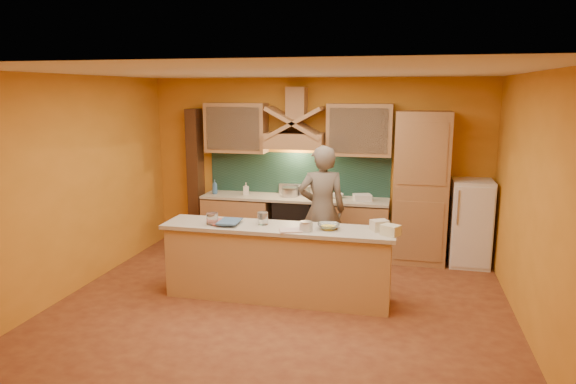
% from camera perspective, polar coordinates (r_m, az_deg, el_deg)
% --- Properties ---
extents(floor, '(5.50, 5.00, 0.01)m').
position_cam_1_polar(floor, '(6.39, -0.94, -12.77)').
color(floor, '#94552D').
rests_on(floor, ground).
extents(ceiling, '(5.50, 5.00, 0.01)m').
position_cam_1_polar(ceiling, '(5.84, -1.02, 13.20)').
color(ceiling, white).
rests_on(ceiling, wall_back).
extents(wall_back, '(5.50, 0.02, 2.80)m').
position_cam_1_polar(wall_back, '(8.37, 3.17, 2.98)').
color(wall_back, orange).
rests_on(wall_back, floor).
extents(wall_front, '(5.50, 0.02, 2.80)m').
position_cam_1_polar(wall_front, '(3.67, -10.56, -8.07)').
color(wall_front, orange).
rests_on(wall_front, floor).
extents(wall_left, '(0.02, 5.00, 2.80)m').
position_cam_1_polar(wall_left, '(7.13, -22.95, 0.65)').
color(wall_left, orange).
rests_on(wall_left, floor).
extents(wall_right, '(0.02, 5.00, 2.80)m').
position_cam_1_polar(wall_right, '(5.94, 25.72, -1.55)').
color(wall_right, orange).
rests_on(wall_right, floor).
extents(base_cabinet_left, '(1.10, 0.60, 0.86)m').
position_cam_1_polar(base_cabinet_left, '(8.58, -5.51, -3.46)').
color(base_cabinet_left, '#B07E50').
rests_on(base_cabinet_left, floor).
extents(base_cabinet_right, '(1.10, 0.60, 0.86)m').
position_cam_1_polar(base_cabinet_right, '(8.19, 7.23, -4.21)').
color(base_cabinet_right, '#B07E50').
rests_on(base_cabinet_right, floor).
extents(counter_top, '(3.00, 0.62, 0.04)m').
position_cam_1_polar(counter_top, '(8.23, 0.71, -0.69)').
color(counter_top, beige).
rests_on(counter_top, base_cabinet_left).
extents(stove, '(0.60, 0.58, 0.90)m').
position_cam_1_polar(stove, '(8.33, 0.71, -3.72)').
color(stove, black).
rests_on(stove, floor).
extents(backsplash, '(3.00, 0.03, 0.70)m').
position_cam_1_polar(backsplash, '(8.44, 1.13, 2.03)').
color(backsplash, '#18352E').
rests_on(backsplash, wall_back).
extents(range_hood, '(0.92, 0.50, 0.24)m').
position_cam_1_polar(range_hood, '(8.13, 0.80, 5.74)').
color(range_hood, '#B07E50').
rests_on(range_hood, wall_back).
extents(hood_chimney, '(0.30, 0.30, 0.50)m').
position_cam_1_polar(hood_chimney, '(8.20, 0.97, 9.84)').
color(hood_chimney, '#B07E50').
rests_on(hood_chimney, wall_back).
extents(upper_cabinet_left, '(1.00, 0.35, 0.80)m').
position_cam_1_polar(upper_cabinet_left, '(8.46, -5.77, 7.12)').
color(upper_cabinet_left, '#B07E50').
rests_on(upper_cabinet_left, wall_back).
extents(upper_cabinet_right, '(1.00, 0.35, 0.80)m').
position_cam_1_polar(upper_cabinet_right, '(8.04, 7.95, 6.85)').
color(upper_cabinet_right, '#B07E50').
rests_on(upper_cabinet_right, wall_back).
extents(pantry_column, '(0.80, 0.60, 2.30)m').
position_cam_1_polar(pantry_column, '(8.00, 14.50, 0.43)').
color(pantry_column, '#B07E50').
rests_on(pantry_column, floor).
extents(fridge, '(0.58, 0.60, 1.30)m').
position_cam_1_polar(fridge, '(8.16, 19.60, -3.25)').
color(fridge, white).
rests_on(fridge, floor).
extents(trim_column_left, '(0.20, 0.30, 2.30)m').
position_cam_1_polar(trim_column_left, '(8.85, -10.21, 1.63)').
color(trim_column_left, '#472816').
rests_on(trim_column_left, floor).
extents(island_body, '(2.80, 0.55, 0.88)m').
position_cam_1_polar(island_body, '(6.52, -1.17, -8.11)').
color(island_body, tan).
rests_on(island_body, floor).
extents(island_top, '(2.90, 0.62, 0.05)m').
position_cam_1_polar(island_top, '(6.38, -1.18, -4.04)').
color(island_top, beige).
rests_on(island_top, island_body).
extents(person, '(0.76, 0.60, 1.85)m').
position_cam_1_polar(person, '(7.31, 3.78, -2.03)').
color(person, '#70665B').
rests_on(person, floor).
extents(pot_large, '(0.34, 0.34, 0.14)m').
position_cam_1_polar(pot_large, '(8.27, 0.19, -0.12)').
color(pot_large, silver).
rests_on(pot_large, stove).
extents(pot_small, '(0.24, 0.24, 0.15)m').
position_cam_1_polar(pot_small, '(8.32, 1.77, -0.02)').
color(pot_small, '#B7B7BE').
rests_on(pot_small, stove).
extents(soap_bottle_a, '(0.11, 0.12, 0.20)m').
position_cam_1_polar(soap_bottle_a, '(8.41, -4.69, 0.38)').
color(soap_bottle_a, silver).
rests_on(soap_bottle_a, counter_top).
extents(soap_bottle_b, '(0.11, 0.11, 0.24)m').
position_cam_1_polar(soap_bottle_b, '(8.53, -8.15, 0.58)').
color(soap_bottle_b, '#376399').
rests_on(soap_bottle_b, counter_top).
extents(bowl_back, '(0.25, 0.25, 0.07)m').
position_cam_1_polar(bowl_back, '(8.19, 5.43, -0.41)').
color(bowl_back, silver).
rests_on(bowl_back, counter_top).
extents(dish_rack, '(0.32, 0.28, 0.10)m').
position_cam_1_polar(dish_rack, '(8.04, 8.25, -0.59)').
color(dish_rack, white).
rests_on(dish_rack, counter_top).
extents(book_lower, '(0.34, 0.36, 0.03)m').
position_cam_1_polar(book_lower, '(6.55, -8.62, -3.41)').
color(book_lower, '#BD5343').
rests_on(book_lower, island_top).
extents(book_upper, '(0.27, 0.36, 0.03)m').
position_cam_1_polar(book_upper, '(6.52, -7.61, -3.24)').
color(book_upper, '#3C5C84').
rests_on(book_upper, island_top).
extents(jar_large, '(0.19, 0.19, 0.14)m').
position_cam_1_polar(jar_large, '(6.51, -8.42, -2.96)').
color(jar_large, silver).
rests_on(jar_large, island_top).
extents(jar_small, '(0.17, 0.17, 0.16)m').
position_cam_1_polar(jar_small, '(6.44, -2.81, -2.95)').
color(jar_small, silver).
rests_on(jar_small, island_top).
extents(kitchen_scale, '(0.14, 0.14, 0.10)m').
position_cam_1_polar(kitchen_scale, '(6.14, 2.02, -3.90)').
color(kitchen_scale, silver).
rests_on(kitchen_scale, island_top).
extents(mixing_bowl, '(0.30, 0.30, 0.07)m').
position_cam_1_polar(mixing_bowl, '(6.26, 4.51, -3.83)').
color(mixing_bowl, white).
rests_on(mixing_bowl, island_top).
extents(cloth, '(0.32, 0.28, 0.02)m').
position_cam_1_polar(cloth, '(6.15, 0.30, -4.29)').
color(cloth, beige).
rests_on(cloth, island_top).
extents(grocery_bag_a, '(0.25, 0.23, 0.13)m').
position_cam_1_polar(grocery_bag_a, '(6.26, 10.14, -3.67)').
color(grocery_bag_a, beige).
rests_on(grocery_bag_a, island_top).
extents(grocery_bag_b, '(0.25, 0.23, 0.12)m').
position_cam_1_polar(grocery_bag_b, '(6.09, 11.33, -4.17)').
color(grocery_bag_b, beige).
rests_on(grocery_bag_b, island_top).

